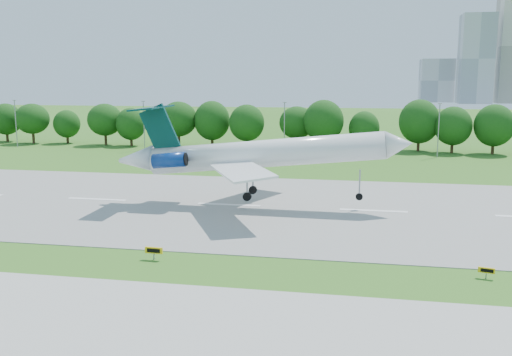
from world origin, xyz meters
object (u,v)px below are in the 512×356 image
object	(u,v)px
taxi_sign_left	(154,251)
service_vehicle_b	(178,149)
service_vehicle_a	(215,153)
airliner	(251,153)

from	to	relation	value
taxi_sign_left	service_vehicle_b	world-z (taller)	service_vehicle_b
taxi_sign_left	service_vehicle_a	size ratio (longest dim) A/B	0.49
airliner	service_vehicle_a	xyz separation A→B (m)	(-18.48, 50.26, -6.84)
taxi_sign_left	service_vehicle_a	bearing A→B (deg)	103.06
taxi_sign_left	service_vehicle_b	distance (m)	84.34
airliner	service_vehicle_b	world-z (taller)	airliner
airliner	service_vehicle_b	xyz separation A→B (m)	(-28.99, 55.58, -6.78)
service_vehicle_a	service_vehicle_b	bearing A→B (deg)	78.88
taxi_sign_left	service_vehicle_b	size ratio (longest dim) A/B	0.46
taxi_sign_left	airliner	bearing A→B (deg)	82.03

